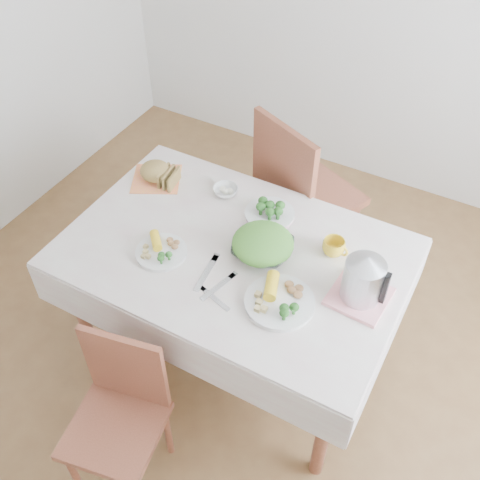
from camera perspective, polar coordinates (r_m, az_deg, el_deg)
The scene contains 18 objects.
floor at distance 3.08m, azimuth -0.52°, elevation -10.97°, with size 3.60×3.60×0.00m, color brown.
dining_table at distance 2.78m, azimuth -0.56°, elevation -6.63°, with size 1.40×0.90×0.75m, color brown.
tablecloth at distance 2.49m, azimuth -0.63°, elevation -1.17°, with size 1.50×1.00×0.01m, color beige.
chair_near at distance 2.40m, azimuth -12.86°, elevation -17.55°, with size 0.37×0.37×0.81m, color brown.
chair_far at distance 3.20m, azimuth 7.02°, elevation 3.86°, with size 0.47×0.47×1.05m, color brown.
salad_bowl at distance 2.45m, azimuth 2.31°, elevation -0.91°, with size 0.25×0.25×0.06m, color white.
dinner_plate_left at distance 2.49m, azimuth -7.99°, elevation -1.23°, with size 0.23×0.23×0.02m, color white.
dinner_plate_right at distance 2.28m, azimuth 4.04°, elevation -6.36°, with size 0.29×0.29×0.02m, color white.
broccoli_plate at distance 2.65m, azimuth 3.02°, elevation 2.65°, with size 0.24×0.24×0.02m, color beige.
napkin at distance 2.89m, azimuth -8.48°, elevation 6.17°, with size 0.24×0.24×0.00m, color #F7894D.
bread_loaf at distance 2.85m, azimuth -8.60°, elevation 7.05°, with size 0.16×0.15×0.09m, color olive.
fruit_bowl at distance 2.76m, azimuth -1.49°, elevation 5.02°, with size 0.12×0.12×0.04m, color white.
yellow_mug at distance 2.48m, azimuth 9.49°, elevation -0.73°, with size 0.10×0.10×0.08m, color yellow.
pink_tray at distance 2.35m, azimuth 12.00°, elevation -5.63°, with size 0.23×0.23×0.02m, color pink.
electric_kettle at distance 2.27m, azimuth 12.42°, elevation -3.82°, with size 0.16×0.16×0.23m, color #B2B5BA.
fork_left at distance 2.40m, azimuth -3.44°, elevation -3.36°, with size 0.03×0.22×0.00m, color silver.
fork_right at distance 2.34m, azimuth -2.24°, elevation -4.76°, with size 0.02×0.20×0.00m, color silver.
knife at distance 2.30m, azimuth -2.60°, elevation -5.96°, with size 0.02×0.17×0.00m, color silver.
Camera 1 is at (0.86, -1.50, 2.55)m, focal length 42.00 mm.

